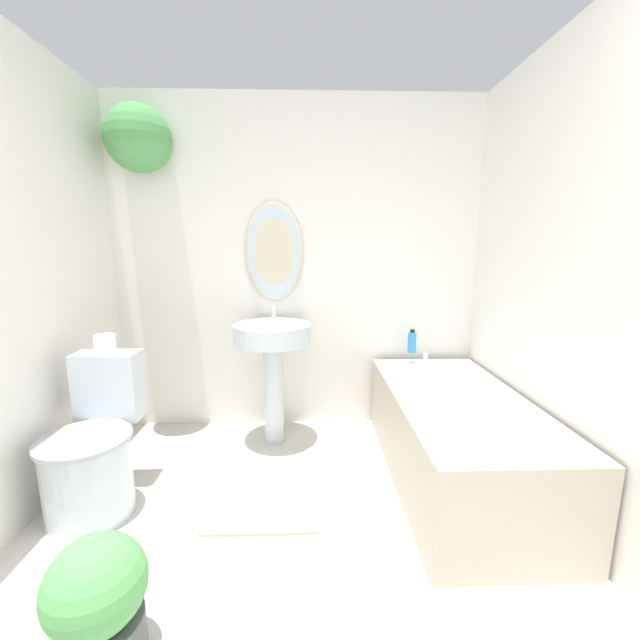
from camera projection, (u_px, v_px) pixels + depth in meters
name	position (u px, v px, depth m)	size (l,w,h in m)	color
wall_back	(273.00, 248.00, 2.83)	(2.75, 0.43, 2.40)	silver
wall_right	(607.00, 284.00, 1.66)	(0.06, 2.65, 2.40)	silver
toilet	(94.00, 454.00, 2.03)	(0.44, 0.59, 0.78)	silver
pedestal_sink	(273.00, 350.00, 2.66)	(0.52, 0.52, 0.94)	silver
bathtub	(456.00, 436.00, 2.28)	(0.73, 1.50, 0.60)	#B2A893
shampoo_bottle	(412.00, 342.00, 2.85)	(0.06, 0.06, 0.17)	#2D84C6
potted_plant	(98.00, 601.00, 1.26)	(0.31, 0.31, 0.45)	#47474C
bath_mat	(263.00, 508.00, 2.05)	(0.58, 0.39, 0.02)	#B7A88E
toilet_paper_roll	(105.00, 344.00, 2.15)	(0.11, 0.11, 0.10)	white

